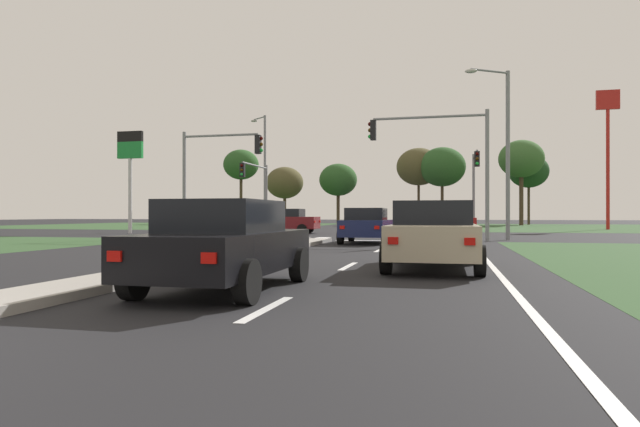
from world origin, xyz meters
The scene contains 39 objects.
ground_plane centered at (0.00, 30.00, 0.00)m, with size 200.00×200.00×0.00m, color black.
grass_verge_far_left centered at (-25.50, 54.50, 0.00)m, with size 35.00×35.00×0.01m, color #2D4C28.
median_island_near centered at (0.00, 11.00, 0.07)m, with size 1.20×22.00×0.14m, color gray.
median_island_far centered at (0.00, 55.00, 0.07)m, with size 1.20×36.00×0.14m, color #ADA89E.
lane_dash_near centered at (3.50, 4.22, 0.01)m, with size 0.14×2.00×0.01m, color silver.
lane_dash_second centered at (3.50, 10.22, 0.01)m, with size 0.14×2.00×0.01m, color silver.
lane_dash_third centered at (3.50, 16.22, 0.01)m, with size 0.14×2.00×0.01m, color silver.
lane_dash_fourth centered at (3.50, 22.22, 0.01)m, with size 0.14×2.00×0.01m, color silver.
edge_line_right centered at (6.85, 12.00, 0.01)m, with size 0.14×24.00×0.01m, color silver.
stop_bar_near centered at (3.80, 23.00, 0.01)m, with size 6.40×0.50×0.01m, color silver.
crosswalk_bar_near centered at (-6.40, 24.80, 0.01)m, with size 0.70×2.80×0.01m, color silver.
crosswalk_bar_second centered at (-5.25, 24.80, 0.01)m, with size 0.70×2.80×0.01m, color silver.
crosswalk_bar_third centered at (-4.10, 24.80, 0.01)m, with size 0.70×2.80×0.01m, color silver.
crosswalk_bar_fourth centered at (-2.95, 24.80, 0.01)m, with size 0.70×2.80×0.01m, color silver.
crosswalk_bar_fifth centered at (-1.80, 24.80, 0.01)m, with size 0.70×2.80×0.01m, color silver.
crosswalk_bar_sixth centered at (-0.65, 24.80, 0.01)m, with size 0.70×2.80×0.01m, color silver.
car_navy_near centered at (2.40, 20.84, 0.78)m, with size 2.05×4.15×1.52m.
car_blue_second centered at (-2.36, 62.40, 0.81)m, with size 2.04×4.20×1.60m.
car_maroon_third centered at (-4.54, 31.67, 0.82)m, with size 4.33×2.07×1.62m.
car_beige_fourth centered at (5.51, 10.09, 0.79)m, with size 2.09×4.47×1.54m.
car_white_fifth centered at (-2.42, 55.44, 0.82)m, with size 1.98×4.26×1.62m.
car_black_sixth centered at (2.26, 5.75, 0.76)m, with size 1.96×4.21×1.47m.
car_red_seventh centered at (5.41, 31.62, 0.80)m, with size 4.18×2.07×1.58m.
traffic_signal_far_right centered at (7.60, 34.87, 3.77)m, with size 0.32×4.73×5.46m.
traffic_signal_far_left centered at (-7.60, 34.56, 3.51)m, with size 0.32×5.28×5.01m.
traffic_signal_near_right centered at (5.62, 23.40, 4.22)m, with size 5.61×0.32×6.08m.
traffic_signal_near_left centered at (-6.01, 23.40, 3.83)m, with size 4.43×0.32×5.57m.
street_lamp_second centered at (8.49, 25.04, 4.66)m, with size 2.16×1.40×8.24m.
street_lamp_third centered at (-8.81, 39.51, 5.20)m, with size 1.74×1.39×9.35m.
pedestrian_at_median centered at (0.13, 41.58, 1.16)m, with size 0.34×0.34×1.69m.
fastfood_pole_sign centered at (18.82, 46.76, 8.46)m, with size 1.80×0.40×11.60m.
fuel_price_totem centered at (-14.70, 29.54, 4.96)m, with size 1.80×0.24×6.78m.
treeline_near centered at (-22.14, 68.22, 8.15)m, with size 4.91×4.91×10.29m.
treeline_second centered at (-14.98, 65.57, 5.40)m, with size 4.89×4.89×7.50m.
treeline_third centered at (-8.40, 68.46, 5.87)m, with size 5.06×5.06×8.05m.
treeline_fourth centered at (5.23, 63.27, 6.88)m, with size 5.48×5.48×9.23m.
treeline_fifth centered at (2.40, 64.61, 7.08)m, with size 5.38×5.38×9.39m.
treeline_sixth centered at (15.61, 68.44, 6.58)m, with size 4.79×4.79×8.64m.
treeline_seventh centered at (14.14, 63.63, 7.64)m, with size 5.10×5.10×9.86m.
Camera 1 is at (5.81, -2.54, 1.24)m, focal length 30.42 mm.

